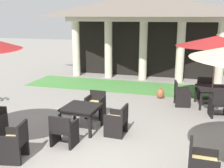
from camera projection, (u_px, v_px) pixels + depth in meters
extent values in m
plane|color=gray|center=(74.00, 164.00, 6.12)|extent=(60.00, 60.00, 0.00)
cylinder|color=beige|center=(76.00, 49.00, 14.85)|extent=(0.40, 0.40, 2.91)
cylinder|color=beige|center=(108.00, 50.00, 14.36)|extent=(0.40, 0.40, 2.91)
cylinder|color=beige|center=(143.00, 51.00, 13.86)|extent=(0.40, 0.40, 2.91)
cylinder|color=beige|center=(180.00, 53.00, 13.37)|extent=(0.40, 0.40, 2.91)
cylinder|color=beige|center=(220.00, 54.00, 12.88)|extent=(0.40, 0.40, 2.91)
cube|color=beige|center=(144.00, 19.00, 13.48)|extent=(8.10, 0.70, 0.24)
pyramid|color=#665B51|center=(144.00, 4.00, 13.32)|extent=(8.50, 3.00, 1.16)
cube|color=black|center=(146.00, 49.00, 14.70)|extent=(7.90, 0.16, 2.91)
cube|color=#47843D|center=(136.00, 87.00, 12.66)|extent=(10.30, 2.32, 0.01)
cube|color=black|center=(81.00, 107.00, 7.80)|extent=(1.01, 1.01, 0.05)
cube|color=black|center=(81.00, 109.00, 7.82)|extent=(0.93, 0.93, 0.09)
cube|color=black|center=(60.00, 124.00, 7.63)|extent=(0.07, 0.07, 0.57)
cube|color=black|center=(90.00, 128.00, 7.35)|extent=(0.07, 0.07, 0.57)
cube|color=black|center=(75.00, 113.00, 8.45)|extent=(0.07, 0.07, 0.57)
cube|color=black|center=(102.00, 117.00, 8.17)|extent=(0.07, 0.07, 0.57)
cube|color=black|center=(64.00, 130.00, 6.92)|extent=(0.59, 0.51, 0.07)
cube|color=#E0CC7F|center=(64.00, 128.00, 6.91)|extent=(0.55, 0.47, 0.05)
cube|color=black|center=(59.00, 125.00, 6.66)|extent=(0.57, 0.09, 0.38)
cube|color=black|center=(55.00, 131.00, 7.02)|extent=(0.08, 0.48, 0.67)
cube|color=black|center=(74.00, 134.00, 6.85)|extent=(0.08, 0.48, 0.67)
cube|color=black|center=(60.00, 133.00, 7.25)|extent=(0.06, 0.06, 0.37)
cube|color=black|center=(78.00, 136.00, 7.09)|extent=(0.06, 0.06, 0.37)
cube|color=black|center=(51.00, 140.00, 6.86)|extent=(0.06, 0.06, 0.37)
cube|color=black|center=(70.00, 143.00, 6.70)|extent=(0.06, 0.06, 0.37)
cube|color=black|center=(95.00, 105.00, 8.81)|extent=(0.55, 0.52, 0.07)
cube|color=#E0CC7F|center=(95.00, 103.00, 8.80)|extent=(0.51, 0.48, 0.05)
cube|color=black|center=(98.00, 96.00, 8.97)|extent=(0.53, 0.08, 0.38)
cube|color=black|center=(102.00, 108.00, 8.76)|extent=(0.08, 0.50, 0.69)
cube|color=black|center=(88.00, 106.00, 8.91)|extent=(0.08, 0.50, 0.69)
cube|color=black|center=(100.00, 115.00, 8.59)|extent=(0.06, 0.06, 0.39)
cube|color=black|center=(86.00, 113.00, 8.74)|extent=(0.06, 0.06, 0.39)
cube|color=black|center=(105.00, 110.00, 9.00)|extent=(0.06, 0.06, 0.39)
cube|color=black|center=(91.00, 109.00, 9.15)|extent=(0.06, 0.06, 0.39)
cube|color=black|center=(116.00, 121.00, 7.55)|extent=(0.55, 0.58, 0.07)
cube|color=#E0CC7F|center=(116.00, 119.00, 7.54)|extent=(0.51, 0.53, 0.05)
cube|color=black|center=(125.00, 114.00, 7.42)|extent=(0.09, 0.56, 0.42)
cube|color=black|center=(113.00, 127.00, 7.33)|extent=(0.53, 0.08, 0.63)
cube|color=black|center=(119.00, 120.00, 7.80)|extent=(0.53, 0.08, 0.63)
cube|color=black|center=(105.00, 131.00, 7.45)|extent=(0.06, 0.06, 0.35)
cube|color=black|center=(111.00, 124.00, 7.90)|extent=(0.06, 0.06, 0.35)
cube|color=black|center=(121.00, 133.00, 7.30)|extent=(0.06, 0.06, 0.35)
cube|color=black|center=(127.00, 126.00, 7.76)|extent=(0.06, 0.06, 0.35)
cube|color=black|center=(13.00, 142.00, 6.19)|extent=(0.61, 0.62, 0.07)
cube|color=#E0CC7F|center=(13.00, 140.00, 6.18)|extent=(0.56, 0.57, 0.05)
cube|color=black|center=(22.00, 132.00, 6.11)|extent=(0.16, 0.53, 0.44)
cube|color=black|center=(8.00, 151.00, 5.98)|extent=(0.52, 0.16, 0.68)
cube|color=black|center=(18.00, 141.00, 6.45)|extent=(0.52, 0.16, 0.68)
cube|color=black|center=(9.00, 147.00, 6.50)|extent=(0.07, 0.07, 0.39)
cube|color=black|center=(19.00, 157.00, 6.00)|extent=(0.07, 0.07, 0.39)
cube|color=black|center=(28.00, 147.00, 6.46)|extent=(0.07, 0.07, 0.39)
cube|color=black|center=(3.00, 128.00, 7.22)|extent=(0.17, 0.58, 0.66)
cube|color=black|center=(7.00, 129.00, 7.51)|extent=(0.07, 0.07, 0.39)
cube|color=black|center=(204.00, 165.00, 5.26)|extent=(0.56, 0.53, 0.07)
cube|color=#E0CC7F|center=(204.00, 163.00, 5.25)|extent=(0.51, 0.49, 0.05)
cube|color=black|center=(191.00, 151.00, 5.27)|extent=(0.07, 0.52, 0.44)
cube|color=black|center=(203.00, 163.00, 5.51)|extent=(0.55, 0.07, 0.65)
cube|color=black|center=(190.00, 168.00, 5.60)|extent=(0.06, 0.06, 0.38)
cube|color=black|center=(212.00, 88.00, 9.82)|extent=(1.19, 1.19, 0.05)
cube|color=black|center=(212.00, 90.00, 9.84)|extent=(1.09, 1.09, 0.08)
cube|color=black|center=(200.00, 102.00, 9.51)|extent=(0.08, 0.08, 0.58)
cube|color=black|center=(195.00, 95.00, 10.43)|extent=(0.08, 0.08, 0.58)
cube|color=black|center=(222.00, 95.00, 10.33)|extent=(0.08, 0.08, 0.58)
cube|color=#2D2D2D|center=(211.00, 105.00, 9.98)|extent=(0.49, 0.49, 0.08)
cylinder|color=olive|center=(214.00, 75.00, 9.71)|extent=(0.05, 0.05, 2.32)
cone|color=maroon|center=(217.00, 41.00, 9.42)|extent=(2.76, 2.76, 0.36)
sphere|color=olive|center=(217.00, 35.00, 9.37)|extent=(0.06, 0.06, 0.06)
cube|color=black|center=(182.00, 94.00, 10.00)|extent=(0.62, 0.64, 0.07)
cube|color=#E0CC7F|center=(182.00, 93.00, 9.99)|extent=(0.57, 0.59, 0.05)
cube|color=black|center=(176.00, 87.00, 9.97)|extent=(0.15, 0.56, 0.44)
cube|color=black|center=(181.00, 95.00, 10.27)|extent=(0.53, 0.15, 0.64)
cube|color=black|center=(183.00, 99.00, 9.78)|extent=(0.53, 0.15, 0.64)
cube|color=black|center=(188.00, 99.00, 10.27)|extent=(0.06, 0.06, 0.39)
cube|color=black|center=(190.00, 103.00, 9.79)|extent=(0.06, 0.06, 0.39)
cube|color=black|center=(175.00, 98.00, 10.32)|extent=(0.06, 0.06, 0.39)
cube|color=black|center=(176.00, 102.00, 9.84)|extent=(0.06, 0.06, 0.39)
cube|color=black|center=(219.00, 104.00, 8.89)|extent=(0.64, 0.61, 0.07)
cube|color=#E0CC7F|center=(220.00, 102.00, 8.87)|extent=(0.59, 0.56, 0.05)
cube|color=black|center=(222.00, 99.00, 8.60)|extent=(0.56, 0.15, 0.40)
cube|color=black|center=(211.00, 107.00, 8.94)|extent=(0.15, 0.52, 0.65)
cube|color=black|center=(209.00, 108.00, 9.19)|extent=(0.06, 0.06, 0.40)
cube|color=black|center=(212.00, 113.00, 8.75)|extent=(0.06, 0.06, 0.40)
cube|color=black|center=(205.00, 88.00, 10.89)|extent=(0.65, 0.59, 0.07)
cube|color=#E0CC7F|center=(206.00, 87.00, 10.88)|extent=(0.60, 0.55, 0.05)
cube|color=black|center=(205.00, 82.00, 11.06)|extent=(0.57, 0.16, 0.38)
cube|color=black|center=(212.00, 91.00, 10.89)|extent=(0.14, 0.51, 0.61)
cube|color=black|center=(198.00, 91.00, 10.94)|extent=(0.14, 0.51, 0.61)
cube|color=black|center=(213.00, 96.00, 10.70)|extent=(0.06, 0.06, 0.36)
cube|color=black|center=(199.00, 95.00, 10.76)|extent=(0.06, 0.06, 0.36)
cube|color=black|center=(210.00, 92.00, 11.13)|extent=(0.06, 0.06, 0.36)
cube|color=black|center=(197.00, 92.00, 11.19)|extent=(0.06, 0.06, 0.36)
ellipsoid|color=#9E5633|center=(160.00, 94.00, 10.91)|extent=(0.30, 0.30, 0.39)
sphere|color=#9E5633|center=(161.00, 88.00, 10.86)|extent=(0.08, 0.08, 0.08)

